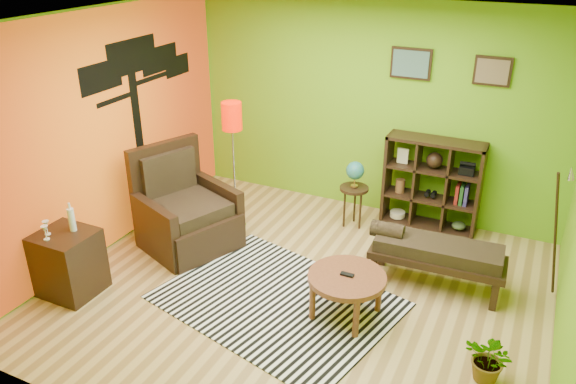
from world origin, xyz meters
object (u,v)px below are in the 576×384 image
at_px(side_cabinet, 68,262).
at_px(cube_shelf, 433,185).
at_px(globe_table, 355,178).
at_px(bench, 434,251).
at_px(armchair, 185,216).
at_px(floor_lamp, 232,128).
at_px(coffee_table, 347,281).
at_px(potted_plant, 490,364).

bearing_deg(side_cabinet, cube_shelf, 44.79).
height_order(globe_table, cube_shelf, cube_shelf).
relative_size(side_cabinet, cube_shelf, 0.85).
distance_m(globe_table, bench, 1.55).
relative_size(armchair, cube_shelf, 1.08).
bearing_deg(armchair, floor_lamp, 61.04).
xyz_separation_m(coffee_table, potted_plant, (1.42, -0.32, -0.23)).
distance_m(bench, potted_plant, 1.47).
bearing_deg(coffee_table, globe_table, 107.53).
bearing_deg(floor_lamp, side_cabinet, -113.15).
xyz_separation_m(coffee_table, bench, (0.65, 0.91, 0.01)).
height_order(floor_lamp, potted_plant, floor_lamp).
bearing_deg(bench, potted_plant, -58.01).
height_order(side_cabinet, cube_shelf, cube_shelf).
relative_size(globe_table, bench, 0.62).
xyz_separation_m(side_cabinet, cube_shelf, (3.11, 3.09, 0.24)).
bearing_deg(globe_table, side_cabinet, -129.41).
bearing_deg(globe_table, bench, -36.74).
height_order(armchair, floor_lamp, floor_lamp).
bearing_deg(floor_lamp, cube_shelf, 25.76).
relative_size(coffee_table, globe_table, 0.86).
bearing_deg(coffee_table, potted_plant, -12.79).
bearing_deg(bench, globe_table, 143.26).
relative_size(armchair, globe_table, 1.44).
relative_size(globe_table, cube_shelf, 0.75).
xyz_separation_m(armchair, globe_table, (1.70, 1.31, 0.31)).
bearing_deg(floor_lamp, bench, -5.05).
relative_size(cube_shelf, bench, 0.83).
xyz_separation_m(bench, potted_plant, (0.77, -1.23, -0.24)).
height_order(globe_table, bench, globe_table).
xyz_separation_m(floor_lamp, globe_table, (1.35, 0.69, -0.68)).
bearing_deg(side_cabinet, armchair, 69.66).
distance_m(coffee_table, armchair, 2.33).
height_order(coffee_table, side_cabinet, side_cabinet).
relative_size(coffee_table, cube_shelf, 0.64).
relative_size(coffee_table, armchair, 0.60).
distance_m(globe_table, cube_shelf, 0.99).
height_order(armchair, bench, armchair).
distance_m(side_cabinet, potted_plant, 4.24).
bearing_deg(globe_table, armchair, -142.38).
xyz_separation_m(coffee_table, side_cabinet, (-2.79, -0.87, -0.05)).
height_order(cube_shelf, bench, cube_shelf).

